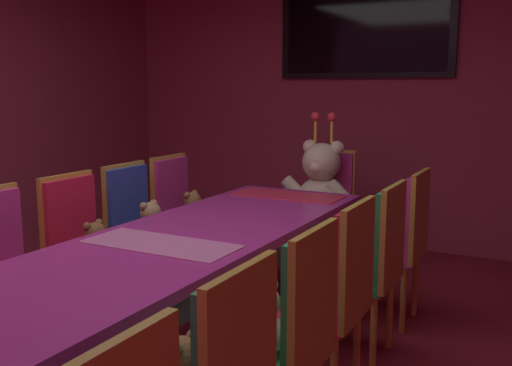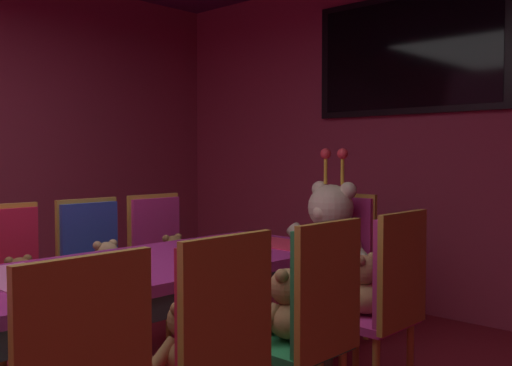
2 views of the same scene
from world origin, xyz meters
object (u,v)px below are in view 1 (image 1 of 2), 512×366
object	(u,v)px
chair_left_3	(78,240)
chair_right_5	(406,232)
banquet_table	(161,261)
king_teddy_bear	(321,184)
teddy_left_3	(97,246)
chair_right_2	(294,326)
teddy_right_2	(261,322)
chair_left_4	(135,221)
chair_right_3	(340,284)
wall_tv	(365,25)
teddy_left_5	(193,212)
teddy_right_4	(352,251)
teddy_left_4	(152,226)
chair_right_4	(378,254)
teddy_right_5	(383,230)
throne_chair	(328,197)
teddy_right_3	(311,283)
chair_left_5	(178,207)

from	to	relation	value
chair_left_3	chair_right_5	world-z (taller)	same
banquet_table	chair_left_3	bearing A→B (deg)	161.25
chair_right_5	king_teddy_bear	size ratio (longest dim) A/B	1.17
teddy_left_3	chair_right_2	distance (m)	1.61
chair_right_2	teddy_right_2	size ratio (longest dim) A/B	3.21
banquet_table	chair_right_5	world-z (taller)	chair_right_5
chair_left_4	king_teddy_bear	xyz separation A→B (m)	(0.84, 1.27, 0.13)
chair_left_4	banquet_table	bearing A→B (deg)	-44.14
chair_right_3	chair_left_3	bearing A→B (deg)	-0.84
chair_left_3	wall_tv	bearing A→B (deg)	73.75
banquet_table	chair_left_3	world-z (taller)	chair_left_3
teddy_left_3	teddy_right_2	xyz separation A→B (m)	(1.37, -0.56, 0.01)
chair_left_4	teddy_left_5	xyz separation A→B (m)	(0.13, 0.52, -0.02)
teddy_right_4	king_teddy_bear	size ratio (longest dim) A/B	0.40
teddy_left_3	teddy_left_4	distance (m)	0.54
teddy_right_2	chair_right_4	world-z (taller)	chair_right_4
chair_left_3	banquet_table	bearing A→B (deg)	-18.75
teddy_right_2	king_teddy_bear	xyz separation A→B (m)	(-0.69, 2.36, 0.14)
banquet_table	teddy_right_2	size ratio (longest dim) A/B	11.11
teddy_left_3	chair_right_3	bearing A→B (deg)	-0.92
chair_right_3	teddy_right_5	bearing A→B (deg)	-84.16
teddy_left_4	wall_tv	xyz separation A→B (m)	(0.70, 2.29, 1.47)
teddy_right_2	king_teddy_bear	distance (m)	2.46
chair_left_4	throne_chair	size ratio (longest dim) A/B	1.00
wall_tv	throne_chair	bearing A→B (deg)	-90.00
chair_right_5	banquet_table	bearing A→B (deg)	58.13
teddy_right_3	king_teddy_bear	size ratio (longest dim) A/B	0.35
teddy_right_3	chair_right_5	bearing A→B (deg)	-98.82
chair_left_5	teddy_left_5	size ratio (longest dim) A/B	3.42
chair_right_5	throne_chair	distance (m)	1.22
chair_left_3	teddy_right_2	bearing A→B (deg)	-20.24
banquet_table	chair_right_3	world-z (taller)	chair_right_3
chair_right_2	chair_right_3	world-z (taller)	same
teddy_left_5	teddy_left_3	bearing A→B (deg)	-88.29
teddy_left_3	teddy_right_2	bearing A→B (deg)	-22.15
banquet_table	throne_chair	world-z (taller)	throne_chair
chair_right_4	chair_right_5	world-z (taller)	same
chair_left_4	wall_tv	world-z (taller)	wall_tv
chair_right_2	wall_tv	size ratio (longest dim) A/B	0.60
chair_right_4	king_teddy_bear	xyz separation A→B (m)	(-0.84, 1.27, 0.13)
chair_right_2	teddy_right_5	world-z (taller)	chair_right_2
king_teddy_bear	chair_right_5	bearing A→B (deg)	50.42
chair_left_3	chair_right_3	size ratio (longest dim) A/B	1.00
chair_left_4	teddy_right_2	bearing A→B (deg)	-35.58
banquet_table	teddy_left_3	xyz separation A→B (m)	(-0.68, 0.28, -0.08)
chair_left_3	chair_left_5	distance (m)	1.05
chair_left_5	teddy_right_5	size ratio (longest dim) A/B	3.05
teddy_left_5	teddy_right_5	xyz separation A→B (m)	(1.42, 0.04, 0.01)
teddy_left_3	throne_chair	xyz separation A→B (m)	(0.68, 1.97, 0.02)
chair_right_2	chair_right_5	distance (m)	1.65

